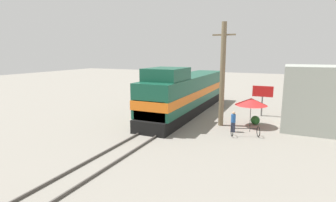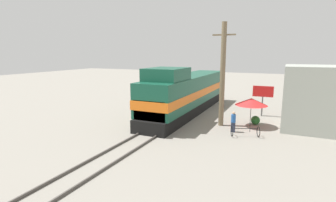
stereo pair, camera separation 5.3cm
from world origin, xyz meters
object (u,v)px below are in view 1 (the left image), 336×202
object	(u,v)px
utility_pole	(222,74)
person_bystander	(233,121)
locomotive	(186,93)
billboard_sign	(263,94)
vendor_umbrella	(251,102)
bicycle	(245,131)

from	to	relation	value
utility_pole	person_bystander	distance (m)	3.85
locomotive	billboard_sign	size ratio (longest dim) A/B	5.92
vendor_umbrella	person_bystander	world-z (taller)	vendor_umbrella
utility_pole	billboard_sign	bearing A→B (deg)	59.93
utility_pole	bicycle	xyz separation A→B (m)	(2.27, -2.24, -3.78)
person_bystander	billboard_sign	bearing A→B (deg)	76.58
billboard_sign	person_bystander	xyz separation A→B (m)	(-1.48, -6.22, -1.28)
person_bystander	bicycle	size ratio (longest dim) A/B	0.77
utility_pole	person_bystander	bearing A→B (deg)	-49.06
vendor_umbrella	person_bystander	size ratio (longest dim) A/B	1.61
billboard_sign	person_bystander	size ratio (longest dim) A/B	1.81
utility_pole	locomotive	bearing A→B (deg)	144.77
locomotive	bicycle	distance (m)	8.37
locomotive	vendor_umbrella	size ratio (longest dim) A/B	6.67
utility_pole	bicycle	world-z (taller)	utility_pole
utility_pole	billboard_sign	size ratio (longest dim) A/B	2.89
utility_pole	person_bystander	size ratio (longest dim) A/B	5.22
vendor_umbrella	billboard_sign	world-z (taller)	billboard_sign
bicycle	person_bystander	bearing A→B (deg)	30.88
vendor_umbrella	bicycle	xyz separation A→B (m)	(0.04, -2.91, -1.64)
billboard_sign	bicycle	xyz separation A→B (m)	(-0.49, -6.99, -1.74)
vendor_umbrella	person_bystander	xyz separation A→B (m)	(-0.96, -2.13, -1.19)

